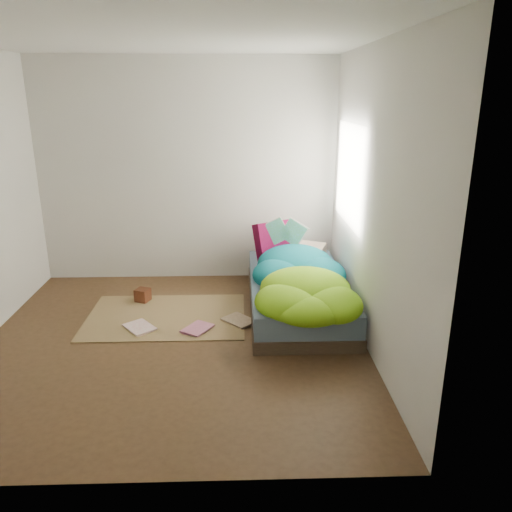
{
  "coord_description": "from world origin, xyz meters",
  "views": [
    {
      "loc": [
        0.62,
        -4.15,
        2.18
      ],
      "look_at": [
        0.78,
        0.75,
        0.58
      ],
      "focal_mm": 35.0,
      "sensor_mm": 36.0,
      "label": 1
    }
  ],
  "objects_px": {
    "open_book": "(285,223)",
    "floor_book_b": "(189,326)",
    "floor_book_a": "(129,331)",
    "pillow_magenta": "(274,241)",
    "wooden_box": "(143,295)",
    "bed": "(298,294)"
  },
  "relations": [
    {
      "from": "bed",
      "to": "wooden_box",
      "type": "distance_m",
      "value": 1.7
    },
    {
      "from": "wooden_box",
      "to": "floor_book_b",
      "type": "height_order",
      "value": "wooden_box"
    },
    {
      "from": "wooden_box",
      "to": "open_book",
      "type": "bearing_deg",
      "value": 10.28
    },
    {
      "from": "open_book",
      "to": "wooden_box",
      "type": "distance_m",
      "value": 1.76
    },
    {
      "from": "pillow_magenta",
      "to": "floor_book_b",
      "type": "distance_m",
      "value": 1.51
    },
    {
      "from": "bed",
      "to": "floor_book_b",
      "type": "xyz_separation_m",
      "value": [
        -1.11,
        -0.45,
        -0.14
      ]
    },
    {
      "from": "open_book",
      "to": "floor_book_b",
      "type": "bearing_deg",
      "value": -121.24
    },
    {
      "from": "bed",
      "to": "floor_book_a",
      "type": "relative_size",
      "value": 6.57
    },
    {
      "from": "floor_book_a",
      "to": "bed",
      "type": "bearing_deg",
      "value": -21.57
    },
    {
      "from": "open_book",
      "to": "wooden_box",
      "type": "relative_size",
      "value": 2.97
    },
    {
      "from": "floor_book_a",
      "to": "open_book",
      "type": "bearing_deg",
      "value": -5.46
    },
    {
      "from": "pillow_magenta",
      "to": "wooden_box",
      "type": "distance_m",
      "value": 1.6
    },
    {
      "from": "pillow_magenta",
      "to": "wooden_box",
      "type": "height_order",
      "value": "pillow_magenta"
    },
    {
      "from": "pillow_magenta",
      "to": "floor_book_a",
      "type": "xyz_separation_m",
      "value": [
        -1.46,
        -1.16,
        -0.54
      ]
    },
    {
      "from": "floor_book_b",
      "to": "pillow_magenta",
      "type": "bearing_deg",
      "value": 82.47
    },
    {
      "from": "bed",
      "to": "open_book",
      "type": "distance_m",
      "value": 0.83
    },
    {
      "from": "floor_book_a",
      "to": "floor_book_b",
      "type": "height_order",
      "value": "floor_book_b"
    },
    {
      "from": "floor_book_a",
      "to": "floor_book_b",
      "type": "distance_m",
      "value": 0.57
    },
    {
      "from": "bed",
      "to": "floor_book_b",
      "type": "bearing_deg",
      "value": -158.05
    },
    {
      "from": "pillow_magenta",
      "to": "open_book",
      "type": "xyz_separation_m",
      "value": [
        0.11,
        -0.12,
        0.24
      ]
    },
    {
      "from": "pillow_magenta",
      "to": "open_book",
      "type": "distance_m",
      "value": 0.29
    },
    {
      "from": "pillow_magenta",
      "to": "floor_book_b",
      "type": "bearing_deg",
      "value": -158.78
    }
  ]
}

